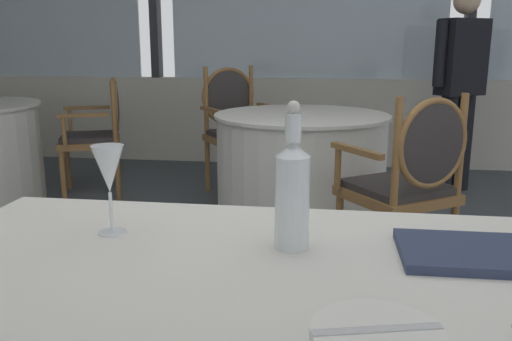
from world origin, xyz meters
name	(u,v)px	position (x,y,z in m)	size (l,w,h in m)	color
window_wall_far	(306,46)	(0.00, 3.64, 1.16)	(9.59, 0.14, 2.91)	silver
side_plate	(377,333)	(0.35, -0.96, 0.75)	(0.20, 0.20, 0.01)	white
butter_knife	(377,330)	(0.35, -0.96, 0.76)	(0.20, 0.02, 0.00)	silver
water_bottle	(292,191)	(0.19, -0.62, 0.87)	(0.07, 0.07, 0.32)	white
wine_glass	(109,171)	(-0.23, -0.59, 0.89)	(0.07, 0.07, 0.21)	white
menu_book	(483,253)	(0.59, -0.62, 0.76)	(0.34, 0.21, 0.02)	#2D3856
background_table_0	(301,171)	(0.08, 1.70, 0.37)	(1.12, 1.12, 0.75)	silver
dining_chair_0_0	(235,120)	(-0.50, 2.50, 0.59)	(0.66, 0.64, 1.01)	olive
dining_chair_0_1	(410,175)	(0.66, 0.90, 0.56)	(0.66, 0.64, 0.95)	olive
dining_chair_1_0	(100,128)	(-1.54, 2.28, 0.53)	(0.60, 0.63, 0.91)	olive
diner_person_1	(460,79)	(1.27, 2.78, 0.91)	(0.47, 0.36, 1.60)	black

